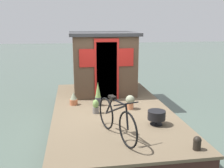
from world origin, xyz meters
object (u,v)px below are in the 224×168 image
object	(u,v)px
potted_plant_succulent	(74,99)
mooring_bollard	(197,143)
houseboat_cabin	(103,62)
potted_plant_mint	(98,94)
bicycle	(116,119)
potted_plant_fern	(130,101)
potted_plant_lavender	(96,107)
charcoal_grill	(157,116)

from	to	relation	value
potted_plant_succulent	mooring_bollard	bearing A→B (deg)	-144.14
houseboat_cabin	potted_plant_mint	distance (m)	1.72
bicycle	potted_plant_succulent	bearing A→B (deg)	20.00
potted_plant_fern	potted_plant_succulent	size ratio (longest dim) A/B	1.02
potted_plant_succulent	bicycle	bearing A→B (deg)	-160.00
potted_plant_mint	potted_plant_succulent	distance (m)	0.70
bicycle	mooring_bollard	world-z (taller)	bicycle
bicycle	potted_plant_lavender	bearing A→B (deg)	10.53
houseboat_cabin	mooring_bollard	world-z (taller)	houseboat_cabin
charcoal_grill	mooring_bollard	bearing A→B (deg)	-164.65
bicycle	houseboat_cabin	bearing A→B (deg)	-2.79
houseboat_cabin	potted_plant_fern	size ratio (longest dim) A/B	5.75
bicycle	potted_plant_fern	size ratio (longest dim) A/B	4.24
charcoal_grill	mooring_bollard	size ratio (longest dim) A/B	1.55
potted_plant_succulent	charcoal_grill	bearing A→B (deg)	-133.77
houseboat_cabin	potted_plant_lavender	xyz separation A→B (m)	(-2.16, 0.45, -0.81)
houseboat_cabin	charcoal_grill	xyz separation A→B (m)	(-3.12, -0.83, -0.77)
bicycle	charcoal_grill	world-z (taller)	bicycle
houseboat_cabin	mooring_bollard	size ratio (longest dim) A/B	8.41
potted_plant_lavender	mooring_bollard	distance (m)	2.73
bicycle	potted_plant_mint	distance (m)	2.08
potted_plant_fern	mooring_bollard	world-z (taller)	potted_plant_fern
houseboat_cabin	potted_plant_succulent	bearing A→B (deg)	144.37
potted_plant_succulent	potted_plant_mint	bearing A→B (deg)	-103.98
potted_plant_succulent	mooring_bollard	xyz separation A→B (m)	(-2.99, -2.16, -0.04)
houseboat_cabin	potted_plant_lavender	size ratio (longest dim) A/B	6.04
houseboat_cabin	potted_plant_succulent	world-z (taller)	houseboat_cabin
potted_plant_fern	potted_plant_lavender	bearing A→B (deg)	101.33
houseboat_cabin	bicycle	world-z (taller)	houseboat_cabin
potted_plant_succulent	mooring_bollard	world-z (taller)	potted_plant_succulent
potted_plant_mint	mooring_bollard	world-z (taller)	potted_plant_mint
houseboat_cabin	potted_plant_fern	distance (m)	2.18
potted_plant_mint	potted_plant_lavender	size ratio (longest dim) A/B	1.85
houseboat_cabin	potted_plant_fern	bearing A→B (deg)	-166.21
potted_plant_mint	potted_plant_lavender	world-z (taller)	potted_plant_mint
potted_plant_lavender	potted_plant_fern	distance (m)	0.95
potted_plant_mint	charcoal_grill	world-z (taller)	potted_plant_mint
potted_plant_lavender	mooring_bollard	xyz separation A→B (m)	(-2.20, -1.62, -0.04)
bicycle	mooring_bollard	size ratio (longest dim) A/B	6.20
potted_plant_succulent	potted_plant_lavender	bearing A→B (deg)	-145.22
houseboat_cabin	bicycle	xyz separation A→B (m)	(-3.62, 0.18, -0.60)
bicycle	charcoal_grill	size ratio (longest dim) A/B	3.99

